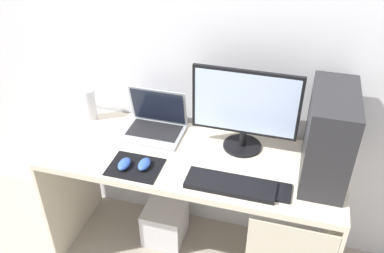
# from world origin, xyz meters

# --- Properties ---
(ground_plane) EXTENTS (8.00, 8.00, 0.00)m
(ground_plane) POSITION_xyz_m (0.00, 0.00, 0.00)
(ground_plane) COLOR #9E9384
(wall_back) EXTENTS (4.00, 0.05, 2.60)m
(wall_back) POSITION_xyz_m (0.00, 0.33, 1.30)
(wall_back) COLOR silver
(wall_back) RESTS_ON ground_plane
(desk) EXTENTS (1.54, 0.58, 0.76)m
(desk) POSITION_xyz_m (0.02, -0.01, 0.61)
(desk) COLOR beige
(desk) RESTS_ON ground_plane
(pc_tower) EXTENTS (0.20, 0.42, 0.44)m
(pc_tower) POSITION_xyz_m (0.64, 0.03, 0.99)
(pc_tower) COLOR #232326
(pc_tower) RESTS_ON desk
(monitor) EXTENTS (0.54, 0.20, 0.45)m
(monitor) POSITION_xyz_m (0.23, 0.14, 1.00)
(monitor) COLOR black
(monitor) RESTS_ON desk
(laptop) EXTENTS (0.33, 0.25, 0.24)m
(laptop) POSITION_xyz_m (-0.26, 0.16, 0.81)
(laptop) COLOR #9EA3A8
(laptop) RESTS_ON desk
(speaker) EXTENTS (0.08, 0.08, 0.19)m
(speaker) POSITION_xyz_m (-0.67, 0.19, 0.86)
(speaker) COLOR silver
(speaker) RESTS_ON desk
(keyboard) EXTENTS (0.42, 0.14, 0.02)m
(keyboard) POSITION_xyz_m (0.24, -0.18, 0.78)
(keyboard) COLOR black
(keyboard) RESTS_ON desk
(mousepad) EXTENTS (0.26, 0.20, 0.00)m
(mousepad) POSITION_xyz_m (-0.24, -0.17, 0.77)
(mousepad) COLOR black
(mousepad) RESTS_ON desk
(mouse_left) EXTENTS (0.06, 0.10, 0.03)m
(mouse_left) POSITION_xyz_m (-0.20, -0.16, 0.79)
(mouse_left) COLOR #2D51B2
(mouse_left) RESTS_ON mousepad
(mouse_right) EXTENTS (0.06, 0.10, 0.03)m
(mouse_right) POSITION_xyz_m (-0.29, -0.18, 0.79)
(mouse_right) COLOR #2D51B2
(mouse_right) RESTS_ON mousepad
(cell_phone) EXTENTS (0.07, 0.13, 0.01)m
(cell_phone) POSITION_xyz_m (0.48, -0.16, 0.77)
(cell_phone) COLOR black
(cell_phone) RESTS_ON desk
(subwoofer) EXTENTS (0.25, 0.25, 0.25)m
(subwoofer) POSITION_xyz_m (-0.20, 0.09, 0.12)
(subwoofer) COLOR silver
(subwoofer) RESTS_ON ground_plane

